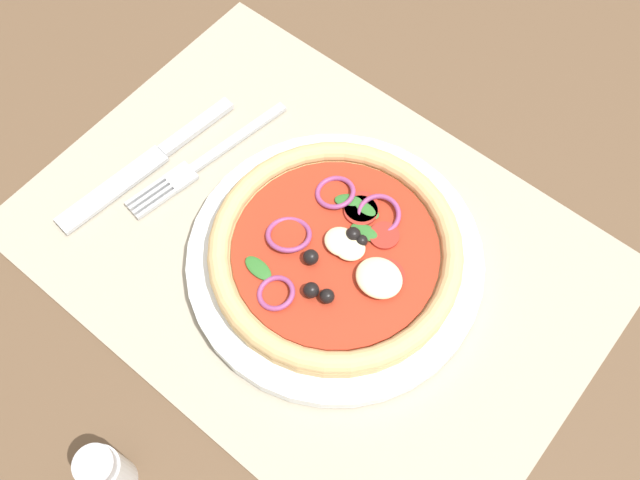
% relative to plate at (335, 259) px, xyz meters
% --- Properties ---
extents(ground_plane, '(1.90, 1.40, 0.02)m').
position_rel_plate_xyz_m(ground_plane, '(0.02, 0.00, -0.02)').
color(ground_plane, brown).
extents(placemat, '(0.50, 0.36, 0.00)m').
position_rel_plate_xyz_m(placemat, '(0.02, 0.00, -0.01)').
color(placemat, '#A39984').
rests_on(placemat, ground_plane).
extents(plate, '(0.26, 0.26, 0.01)m').
position_rel_plate_xyz_m(plate, '(0.00, 0.00, 0.00)').
color(plate, white).
rests_on(plate, placemat).
extents(pizza, '(0.22, 0.22, 0.03)m').
position_rel_plate_xyz_m(pizza, '(-0.00, -0.00, 0.02)').
color(pizza, tan).
rests_on(pizza, plate).
extents(fork, '(0.04, 0.18, 0.00)m').
position_rel_plate_xyz_m(fork, '(0.16, -0.00, -0.00)').
color(fork, '#B2B5BA').
rests_on(fork, placemat).
extents(knife, '(0.04, 0.20, 0.01)m').
position_rel_plate_xyz_m(knife, '(0.20, 0.03, -0.00)').
color(knife, '#B2B5BA').
rests_on(knife, placemat).
extents(pepper_shaker, '(0.03, 0.03, 0.07)m').
position_rel_plate_xyz_m(pepper_shaker, '(0.02, 0.25, 0.02)').
color(pepper_shaker, silver).
rests_on(pepper_shaker, ground_plane).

